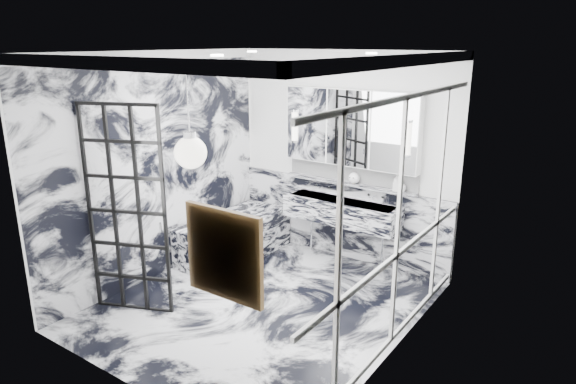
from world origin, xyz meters
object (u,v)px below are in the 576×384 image
Objects in this scene: crittall_door at (127,212)px; trough_sink at (342,211)px; mirror_cabinet at (351,128)px; bathtub at (234,237)px.

trough_sink is at bearing 39.35° from crittall_door.
mirror_cabinet is 1.15× the size of bathtub.
mirror_cabinet is at bearing 32.06° from bathtub.
crittall_door is 1.21× the size of mirror_cabinet.
bathtub is (-1.33, -0.66, -0.45)m from trough_sink.
crittall_door is at bearing -116.25° from mirror_cabinet.
crittall_door is 2.98m from mirror_cabinet.
bathtub is at bearing 68.48° from crittall_door.
bathtub is (-1.32, -0.83, -1.54)m from mirror_cabinet.
crittall_door reaches higher than trough_sink.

